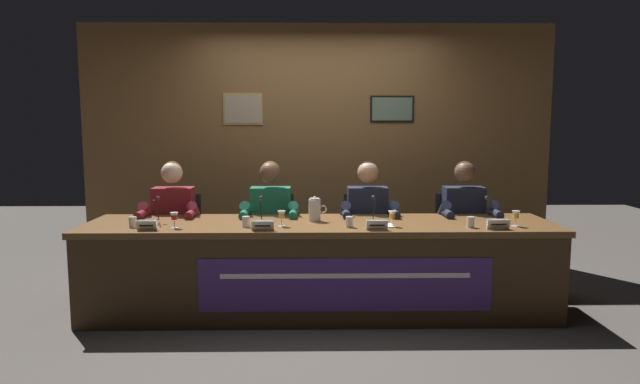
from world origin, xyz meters
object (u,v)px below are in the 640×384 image
juice_glass_far_left (174,217)px  chair_center_right (366,244)px  nameplate_far_left (147,225)px  microphone_far_right (489,215)px  microphone_center_left (261,215)px  microphone_far_left (156,215)px  chair_far_right (459,244)px  juice_glass_center_left (282,216)px  water_cup_center_left (246,222)px  chair_center_left (272,244)px  juice_glass_far_right (516,216)px  conference_table (321,253)px  document_stack_center_right (380,226)px  water_pitcher_central (315,210)px  nameplate_far_right (498,224)px  water_cup_far_right (471,223)px  water_cup_center_right (349,223)px  panelist_center_left (270,219)px  panelist_center_right (368,218)px  microphone_center_right (374,214)px  panelist_far_right (465,218)px  nameplate_center_right (377,225)px  water_cup_far_left (133,223)px  panelist_far_left (172,219)px  chair_far_left (178,245)px  juice_glass_center_right (392,216)px  nameplate_center_left (263,225)px

juice_glass_far_left → chair_center_right: (1.57, 0.86, -0.40)m
nameplate_far_left → microphone_far_right: size_ratio=0.70×
juice_glass_far_left → microphone_center_left: 0.67m
microphone_far_left → chair_far_right: (2.64, 0.69, -0.39)m
juice_glass_center_left → microphone_center_left: microphone_center_left is taller
water_cup_center_left → microphone_far_right: (1.94, 0.11, 0.04)m
microphone_far_left → chair_center_left: bearing=38.0°
chair_center_right → juice_glass_far_right: (1.10, -0.83, 0.40)m
conference_table → microphone_far_left: 1.36m
chair_center_right → document_stack_center_right: 0.88m
chair_far_right → water_pitcher_central: water_pitcher_central is taller
water_cup_center_left → chair_far_right: bearing=23.5°
juice_glass_center_left → nameplate_far_right: bearing=-5.1°
chair_center_left → water_cup_far_right: 1.86m
water_cup_center_right → water_pitcher_central: water_pitcher_central is taller
nameplate_far_left → juice_glass_center_left: (1.01, 0.15, 0.05)m
nameplate_far_left → water_pitcher_central: size_ratio=0.72×
chair_center_left → panelist_center_left: 0.34m
microphone_far_right → juice_glass_center_left: bearing=-177.1°
chair_center_left → panelist_center_right: bearing=-12.8°
conference_table → water_cup_far_right: size_ratio=44.85×
conference_table → water_pitcher_central: (-0.05, 0.18, 0.32)m
juice_glass_center_left → microphone_far_right: microphone_far_right is taller
microphone_center_right → microphone_far_right: 0.92m
water_cup_far_right → panelist_far_right: bearing=77.3°
panelist_center_right → juice_glass_far_right: bearing=-29.8°
chair_far_right → microphone_far_right: microphone_far_right is taller
nameplate_center_right → water_cup_far_left: bearing=175.9°
chair_center_left → water_pitcher_central: water_pitcher_central is taller
juice_glass_far_left → water_cup_far_left: bearing=174.5°
panelist_far_left → juice_glass_center_left: size_ratio=9.83×
conference_table → chair_center_right: size_ratio=4.27×
juice_glass_center_left → document_stack_center_right: size_ratio=0.56×
nameplate_far_right → juice_glass_far_right: juice_glass_far_right is taller
juice_glass_far_right → juice_glass_far_left: bearing=-179.3°
microphone_center_right → juice_glass_far_right: (1.09, -0.17, 0.01)m
chair_far_left → juice_glass_center_right: 2.09m
nameplate_center_left → water_cup_center_right: 0.67m
chair_far_left → water_cup_center_left: size_ratio=10.49×
chair_center_right → water_pitcher_central: (-0.48, -0.56, 0.41)m
chair_far_left → water_cup_center_right: 1.80m
panelist_far_left → chair_center_right: panelist_far_left is taller
microphone_center_left → water_pitcher_central: bearing=15.1°
chair_center_left → panelist_center_right: (0.88, -0.20, 0.28)m
water_cup_center_left → nameplate_center_right: (1.01, -0.14, 0.00)m
conference_table → juice_glass_center_left: bearing=-169.5°
juice_glass_center_right → chair_center_right: bearing=98.6°
water_cup_far_left → panelist_center_right: bearing=18.3°
panelist_center_left → juice_glass_far_right: (1.97, -0.63, 0.13)m
microphone_far_right → water_pitcher_central: (-1.40, 0.15, 0.02)m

